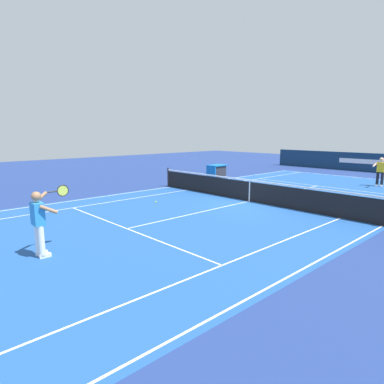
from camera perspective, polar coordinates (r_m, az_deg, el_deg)
name	(u,v)px	position (r m, az deg, el deg)	size (l,w,h in m)	color
ground_plane	(249,201)	(15.25, 9.77, -1.56)	(60.00, 60.00, 0.00)	navy
court_slab	(249,201)	(15.25, 9.77, -1.55)	(24.20, 11.40, 0.00)	#1E4C93
court_line_markings	(249,201)	(15.25, 9.77, -1.54)	(23.85, 11.05, 0.01)	white
tennis_net	(250,190)	(15.16, 9.82, 0.26)	(0.10, 11.70, 1.08)	#2D2D33
stadium_barrier	(377,163)	(29.33, 29.10, 4.34)	(0.26, 17.00, 1.47)	#112D4C
tennis_player_near	(39,220)	(9.03, -24.60, -4.42)	(1.06, 0.78, 1.70)	white
tennis_player_far	(381,170)	(21.91, 29.53, 3.26)	(1.03, 0.81, 1.70)	black
tennis_ball	(156,202)	(14.78, -6.21, -1.71)	(0.07, 0.07, 0.07)	#CCE01E
equipment_cart_tarped	(217,171)	(23.12, 4.24, 3.62)	(1.25, 0.84, 0.85)	#2D2D33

